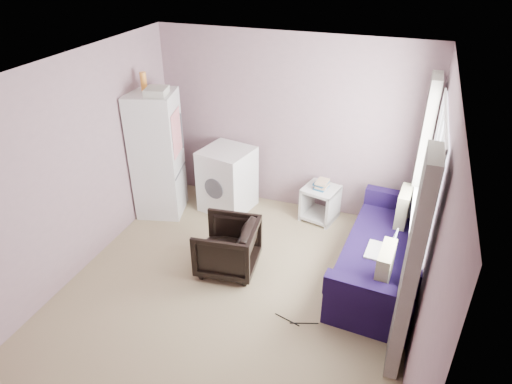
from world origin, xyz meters
The scene contains 8 objects.
room centered at (0.02, 0.01, 1.25)m, with size 3.84×4.24×2.54m.
armchair centered at (-0.23, 0.37, 0.35)m, with size 0.68×0.64×0.70m, color black.
fridge centered at (-1.65, 1.29, 0.90)m, with size 0.75×0.74×2.02m.
washing_machine centered at (-0.77, 1.69, 0.48)m, with size 0.78×0.78×0.93m.
side_table centered at (0.57, 1.84, 0.29)m, with size 0.54×0.54×0.61m.
sofa centered at (1.63, 0.80, 0.34)m, with size 1.09×2.12×0.92m.
window_dressing centered at (1.78, 0.70, 1.11)m, with size 0.17×2.62×2.18m.
floor_cables centered at (0.78, -0.21, 0.01)m, with size 0.47×0.11×0.01m.
Camera 1 is at (1.55, -3.64, 3.58)m, focal length 32.00 mm.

